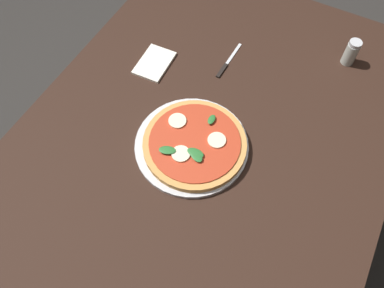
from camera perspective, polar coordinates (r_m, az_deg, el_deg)
name	(u,v)px	position (r m, az deg, el deg)	size (l,w,h in m)	color
ground_plane	(196,236)	(1.75, 0.54, -13.39)	(6.00, 6.00, 0.00)	#2D2B28
dining_table	(198,166)	(1.13, 0.81, -3.28)	(1.42, 0.98, 0.77)	black
serving_tray	(192,145)	(1.04, 0.00, -0.11)	(0.31, 0.31, 0.01)	silver
pizza	(195,143)	(1.02, 0.45, 0.20)	(0.27, 0.27, 0.03)	tan
napkin	(154,63)	(1.22, -5.55, 11.74)	(0.13, 0.09, 0.01)	white
knife	(226,64)	(1.22, 5.04, 11.55)	(0.16, 0.01, 0.01)	black
pepper_shaker	(351,52)	(1.29, 22.32, 12.33)	(0.04, 0.04, 0.08)	#B2B7AD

